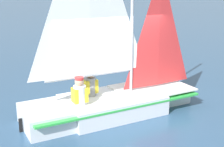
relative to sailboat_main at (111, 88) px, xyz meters
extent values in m
plane|color=#2D4C6B|center=(-0.04, 0.02, -0.70)|extent=(260.00, 260.00, 0.00)
cube|color=silver|center=(-0.04, 0.02, -0.47)|extent=(2.97, 2.71, 0.48)
cube|color=silver|center=(-1.51, 1.02, -0.47)|extent=(1.36, 1.31, 0.48)
cube|color=silver|center=(1.44, -0.97, -0.47)|extent=(1.62, 1.70, 0.48)
cube|color=green|center=(-0.04, 0.02, -0.31)|extent=(4.60, 3.82, 0.05)
cube|color=silver|center=(-1.08, 0.72, -0.21)|extent=(2.52, 2.35, 0.04)
cylinder|color=#B7B7BC|center=(0.45, -0.30, 0.41)|extent=(1.97, 1.35, 0.07)
pyramid|color=red|center=(-1.22, 0.82, 1.45)|extent=(1.31, 0.90, 3.15)
cube|color=black|center=(1.93, -1.29, -0.54)|extent=(0.08, 0.07, 0.33)
cube|color=black|center=(0.20, -0.49, -0.47)|extent=(0.37, 0.36, 0.45)
cylinder|color=gray|center=(0.20, -0.49, 0.00)|extent=(0.42, 0.42, 0.50)
cube|color=yellow|center=(0.20, -0.49, 0.03)|extent=(0.43, 0.41, 0.35)
sphere|color=#A87A56|center=(0.20, -0.49, 0.35)|extent=(0.22, 0.22, 0.22)
cylinder|color=white|center=(0.20, -0.49, 0.43)|extent=(0.29, 0.29, 0.06)
cube|color=black|center=(0.88, -0.36, -0.47)|extent=(0.37, 0.36, 0.45)
cylinder|color=white|center=(0.88, -0.36, 0.00)|extent=(0.42, 0.42, 0.50)
cube|color=yellow|center=(0.88, -0.36, 0.03)|extent=(0.43, 0.41, 0.35)
sphere|color=tan|center=(0.88, -0.36, 0.35)|extent=(0.22, 0.22, 0.22)
cylinder|color=red|center=(0.88, -0.36, 0.43)|extent=(0.29, 0.29, 0.06)
camera|label=1|loc=(6.69, 3.59, 2.53)|focal=50.00mm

